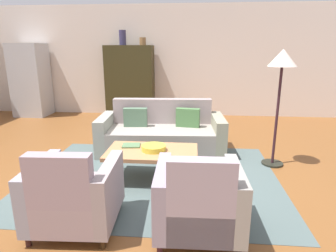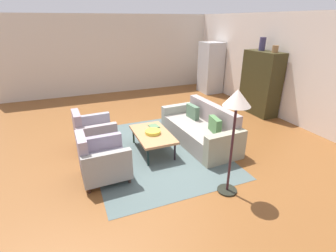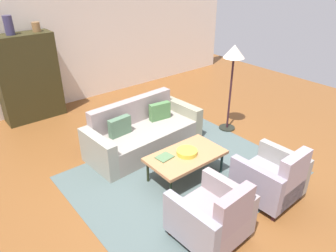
{
  "view_description": "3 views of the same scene",
  "coord_description": "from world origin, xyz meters",
  "views": [
    {
      "loc": [
        0.67,
        -3.66,
        1.73
      ],
      "look_at": [
        0.29,
        0.54,
        0.58
      ],
      "focal_mm": 30.68,
      "sensor_mm": 36.0,
      "label": 1
    },
    {
      "loc": [
        4.66,
        -1.6,
        2.61
      ],
      "look_at": [
        0.16,
        0.24,
        0.53
      ],
      "focal_mm": 26.74,
      "sensor_mm": 36.0,
      "label": 2
    },
    {
      "loc": [
        -2.67,
        -3.12,
        3.08
      ],
      "look_at": [
        0.24,
        0.46,
        0.65
      ],
      "focal_mm": 33.87,
      "sensor_mm": 36.0,
      "label": 3
    }
  ],
  "objects": [
    {
      "name": "fruit_bowl",
      "position": [
        0.16,
        -0.1,
        0.45
      ],
      "size": [
        0.32,
        0.32,
        0.07
      ],
      "primitive_type": "cylinder",
      "color": "gold",
      "rests_on": "coffee_table"
    },
    {
      "name": "ground_plane",
      "position": [
        0.0,
        0.0,
        0.0
      ],
      "size": [
        11.9,
        11.9,
        0.0
      ],
      "primitive_type": "plane",
      "color": "brown"
    },
    {
      "name": "couch",
      "position": [
        0.13,
        1.08,
        0.29
      ],
      "size": [
        2.15,
        1.02,
        0.86
      ],
      "rotation": [
        0.0,
        0.0,
        3.2
      ],
      "color": "gray",
      "rests_on": "ground"
    },
    {
      "name": "floor_lamp",
      "position": [
        1.9,
        0.58,
        1.44
      ],
      "size": [
        0.4,
        0.4,
        1.72
      ],
      "color": "black",
      "rests_on": "ground"
    },
    {
      "name": "area_rug",
      "position": [
        0.14,
        -0.05,
        0.0
      ],
      "size": [
        3.4,
        2.6,
        0.01
      ],
      "primitive_type": "cube",
      "color": "#4C5D5C",
      "rests_on": "ground"
    },
    {
      "name": "wall_left",
      "position": [
        -4.96,
        0.0,
        1.4
      ],
      "size": [
        0.12,
        7.92,
        2.8
      ],
      "primitive_type": "cube",
      "color": "beige",
      "rests_on": "ground"
    },
    {
      "name": "refrigerator",
      "position": [
        -3.56,
        3.51,
        0.93
      ],
      "size": [
        0.8,
        0.73,
        1.85
      ],
      "color": "#B7BABF",
      "rests_on": "ground"
    },
    {
      "name": "wall_back",
      "position": [
        0.0,
        3.96,
        1.4
      ],
      "size": [
        9.91,
        0.12,
        2.8
      ],
      "primitive_type": "cube",
      "color": "beige",
      "rests_on": "ground"
    },
    {
      "name": "vase_tall",
      "position": [
        -1.11,
        3.61,
        1.98
      ],
      "size": [
        0.17,
        0.17,
        0.36
      ],
      "primitive_type": "cylinder",
      "color": "#373257",
      "rests_on": "cabinet"
    },
    {
      "name": "vase_round",
      "position": [
        -0.61,
        3.61,
        1.89
      ],
      "size": [
        0.16,
        0.16,
        0.19
      ],
      "primitive_type": "cylinder",
      "color": "olive",
      "rests_on": "cabinet"
    },
    {
      "name": "armchair_left",
      "position": [
        -0.46,
        -1.27,
        0.34
      ],
      "size": [
        0.84,
        0.84,
        0.88
      ],
      "rotation": [
        0.0,
        0.0,
        0.05
      ],
      "color": "#2E1F19",
      "rests_on": "ground"
    },
    {
      "name": "armchair_right",
      "position": [
        0.74,
        -1.27,
        0.34
      ],
      "size": [
        0.82,
        0.82,
        0.88
      ],
      "rotation": [
        0.0,
        0.0,
        0.03
      ],
      "color": "black",
      "rests_on": "ground"
    },
    {
      "name": "cabinet",
      "position": [
        -0.96,
        3.61,
        0.9
      ],
      "size": [
        1.2,
        0.51,
        1.8
      ],
      "color": "#322D16",
      "rests_on": "ground"
    },
    {
      "name": "book_stack",
      "position": [
        -0.17,
        0.04,
        0.43
      ],
      "size": [
        0.26,
        0.22,
        0.02
      ],
      "color": "#52754D",
      "rests_on": "coffee_table"
    },
    {
      "name": "coffee_table",
      "position": [
        0.14,
        -0.1,
        0.38
      ],
      "size": [
        1.2,
        0.7,
        0.42
      ],
      "color": "black",
      "rests_on": "ground"
    }
  ]
}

